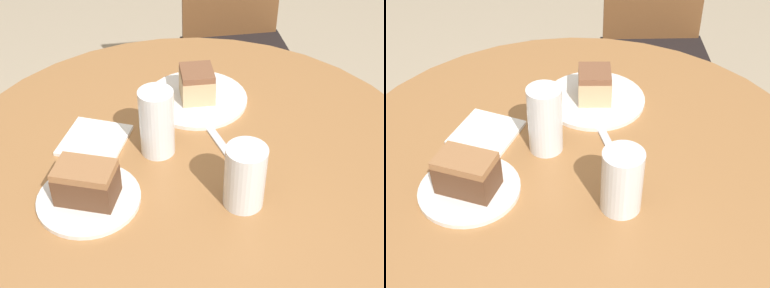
# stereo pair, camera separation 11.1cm
# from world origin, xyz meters

# --- Properties ---
(table) EXTENTS (1.08, 1.08, 0.73)m
(table) POSITION_xyz_m (0.00, 0.00, 0.53)
(table) COLOR #9E6B3D
(table) RESTS_ON ground_plane
(chair) EXTENTS (0.48, 0.54, 0.95)m
(chair) POSITION_xyz_m (0.15, 0.95, 0.48)
(chair) COLOR brown
(chair) RESTS_ON ground_plane
(plate_near) EXTENTS (0.25, 0.25, 0.01)m
(plate_near) POSITION_xyz_m (0.01, 0.22, 0.73)
(plate_near) COLOR white
(plate_near) RESTS_ON table
(plate_far) EXTENTS (0.20, 0.20, 0.01)m
(plate_far) POSITION_xyz_m (-0.20, -0.13, 0.73)
(plate_far) COLOR white
(plate_far) RESTS_ON table
(cake_slice_near) EXTENTS (0.09, 0.10, 0.08)m
(cake_slice_near) POSITION_xyz_m (0.01, 0.22, 0.77)
(cake_slice_near) COLOR tan
(cake_slice_near) RESTS_ON plate_near
(cake_slice_far) EXTENTS (0.12, 0.09, 0.08)m
(cake_slice_far) POSITION_xyz_m (-0.20, -0.13, 0.77)
(cake_slice_far) COLOR brown
(cake_slice_far) RESTS_ON plate_far
(glass_lemonade) EXTENTS (0.08, 0.08, 0.13)m
(glass_lemonade) POSITION_xyz_m (0.10, -0.13, 0.78)
(glass_lemonade) COLOR beige
(glass_lemonade) RESTS_ON table
(glass_water) EXTENTS (0.07, 0.07, 0.15)m
(glass_water) POSITION_xyz_m (-0.07, 0.02, 0.79)
(glass_water) COLOR silver
(glass_water) RESTS_ON table
(napkin_stack) EXTENTS (0.16, 0.16, 0.01)m
(napkin_stack) POSITION_xyz_m (-0.22, 0.05, 0.73)
(napkin_stack) COLOR white
(napkin_stack) RESTS_ON table
(fork) EXTENTS (0.09, 0.17, 0.00)m
(fork) POSITION_xyz_m (0.05, 0.08, 0.73)
(fork) COLOR silver
(fork) RESTS_ON table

